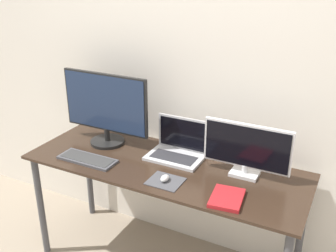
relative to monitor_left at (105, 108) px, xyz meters
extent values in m
cube|color=silver|center=(0.49, 0.28, 0.22)|extent=(7.00, 0.05, 2.50)
cube|color=#332319|center=(0.49, -0.10, -0.26)|extent=(1.74, 0.64, 0.02)
cylinder|color=#47474C|center=(-0.33, -0.37, -0.65)|extent=(0.05, 0.05, 0.76)
cylinder|color=#47474C|center=(-0.33, 0.16, -0.65)|extent=(0.05, 0.05, 0.76)
cylinder|color=#47474C|center=(1.31, 0.16, -0.65)|extent=(0.05, 0.05, 0.76)
cylinder|color=black|center=(0.00, 0.00, -0.24)|extent=(0.23, 0.23, 0.02)
cylinder|color=black|center=(0.00, 0.00, -0.19)|extent=(0.04, 0.04, 0.09)
cube|color=black|center=(0.00, 0.00, 0.04)|extent=(0.63, 0.02, 0.39)
cube|color=#1E2D4C|center=(0.00, -0.01, 0.04)|extent=(0.61, 0.01, 0.37)
cube|color=silver|center=(0.97, 0.00, -0.24)|extent=(0.16, 0.11, 0.02)
cylinder|color=silver|center=(0.97, 0.00, -0.21)|extent=(0.04, 0.04, 0.05)
cube|color=silver|center=(0.97, 0.00, -0.07)|extent=(0.51, 0.02, 0.26)
cube|color=black|center=(0.97, -0.01, -0.07)|extent=(0.48, 0.01, 0.24)
cube|color=silver|center=(0.51, 0.00, -0.25)|extent=(0.35, 0.23, 0.02)
cube|color=#2D2D33|center=(0.51, -0.02, -0.24)|extent=(0.29, 0.12, 0.00)
cube|color=silver|center=(0.51, 0.12, -0.13)|extent=(0.35, 0.01, 0.22)
cube|color=black|center=(0.51, 0.11, -0.13)|extent=(0.31, 0.00, 0.19)
cube|color=#4C4C51|center=(0.04, -0.27, -0.25)|extent=(0.38, 0.14, 0.02)
cube|color=#383838|center=(0.04, -0.27, -0.24)|extent=(0.35, 0.11, 0.00)
cube|color=#47474C|center=(0.59, -0.28, -0.25)|extent=(0.19, 0.17, 0.00)
ellipsoid|color=silver|center=(0.59, -0.28, -0.23)|extent=(0.04, 0.07, 0.03)
cube|color=red|center=(0.96, -0.29, -0.24)|extent=(0.19, 0.23, 0.02)
cube|color=white|center=(0.96, -0.29, -0.24)|extent=(0.18, 0.22, 0.02)
camera|label=1|loc=(1.48, -1.98, 0.90)|focal=42.00mm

